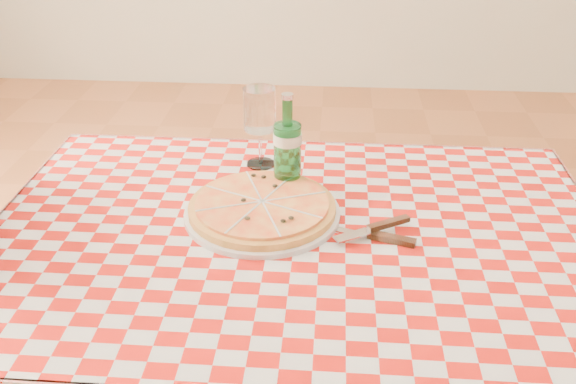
# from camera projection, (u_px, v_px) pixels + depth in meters

# --- Properties ---
(dining_table) EXTENTS (1.20, 0.80, 0.75)m
(dining_table) POSITION_uv_depth(u_px,v_px,m) (295.00, 270.00, 1.39)
(dining_table) COLOR brown
(dining_table) RESTS_ON ground
(tablecloth) EXTENTS (1.30, 0.90, 0.01)m
(tablecloth) POSITION_uv_depth(u_px,v_px,m) (295.00, 233.00, 1.34)
(tablecloth) COLOR #A2100A
(tablecloth) RESTS_ON dining_table
(pizza_plate) EXTENTS (0.45, 0.45, 0.04)m
(pizza_plate) POSITION_uv_depth(u_px,v_px,m) (262.00, 207.00, 1.38)
(pizza_plate) COLOR #BE803F
(pizza_plate) RESTS_ON tablecloth
(water_bottle) EXTENTS (0.08, 0.08, 0.23)m
(water_bottle) POSITION_uv_depth(u_px,v_px,m) (287.00, 143.00, 1.44)
(water_bottle) COLOR #1B6D2D
(water_bottle) RESTS_ON tablecloth
(wine_glass) EXTENTS (0.10, 0.10, 0.20)m
(wine_glass) POSITION_uv_depth(u_px,v_px,m) (260.00, 128.00, 1.56)
(wine_glass) COLOR silver
(wine_glass) RESTS_ON tablecloth
(cutlery) EXTENTS (0.28, 0.25, 0.03)m
(cutlery) POSITION_uv_depth(u_px,v_px,m) (368.00, 231.00, 1.31)
(cutlery) COLOR silver
(cutlery) RESTS_ON tablecloth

